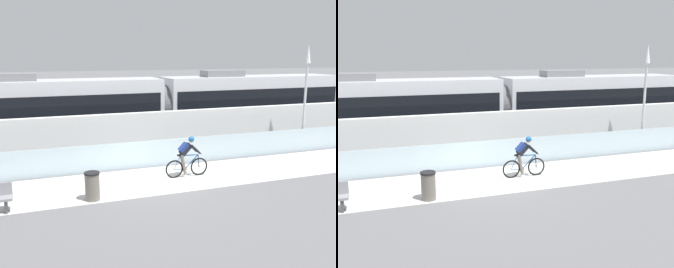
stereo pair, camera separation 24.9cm
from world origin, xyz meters
TOP-DOWN VIEW (x-y plane):
  - ground_plane at (0.00, 0.00)m, footprint 200.00×200.00m
  - bike_path_deck at (0.00, 0.00)m, footprint 32.00×3.20m
  - glass_parapet at (0.00, 1.85)m, footprint 32.00×0.05m
  - concrete_barrier_wall at (0.00, 3.65)m, footprint 32.00×0.36m
  - tram_rail_near at (0.00, 6.13)m, footprint 32.00×0.08m
  - tram_rail_far at (0.00, 7.57)m, footprint 32.00×0.08m
  - tram at (2.58, 6.85)m, footprint 22.56×2.54m
  - cyclist_on_bike at (1.29, -0.00)m, footprint 1.77×0.58m
  - lamp_post_antenna at (8.50, 2.15)m, footprint 0.28×0.28m
  - trash_bin at (-2.58, -1.25)m, footprint 0.51×0.51m

SIDE VIEW (x-z plane):
  - ground_plane at x=0.00m, z-range 0.00..0.00m
  - tram_rail_near at x=0.00m, z-range 0.00..0.01m
  - tram_rail_far at x=0.00m, z-range 0.00..0.01m
  - bike_path_deck at x=0.00m, z-range 0.00..0.01m
  - trash_bin at x=-2.58m, z-range 0.00..0.96m
  - glass_parapet at x=0.00m, z-range 0.00..1.12m
  - cyclist_on_bike at x=1.29m, z-range -0.01..1.60m
  - concrete_barrier_wall at x=0.00m, z-range 0.00..2.07m
  - tram at x=2.58m, z-range -0.01..3.80m
  - lamp_post_antenna at x=8.50m, z-range 0.69..5.89m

